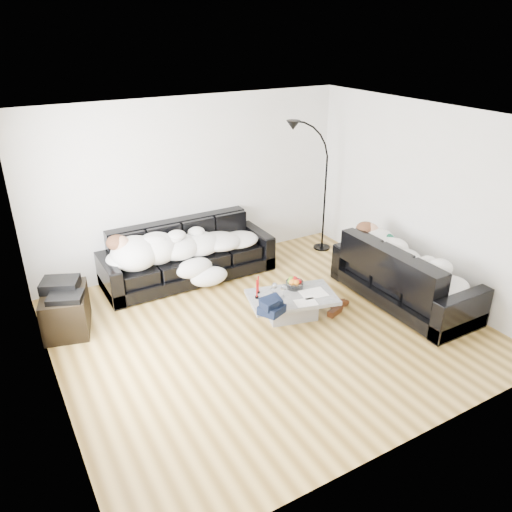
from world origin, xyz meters
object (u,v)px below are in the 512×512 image
coffee_table (292,306)px  sleeper_back (188,240)px  candle_left (257,289)px  stereo (62,288)px  wine_glass_a (275,289)px  sofa_back (188,253)px  shoes (336,308)px  wine_glass_b (272,293)px  floor_lamp (325,194)px  sofa_right (405,273)px  av_cabinet (66,311)px  candle_right (258,285)px  sleeper_right (407,259)px  wine_glass_c (284,291)px  fruit_bowl (294,283)px

coffee_table → sleeper_back: bearing=113.5°
candle_left → stereo: bearing=155.2°
wine_glass_a → candle_left: size_ratio=0.69×
sofa_back → shoes: bearing=-54.5°
wine_glass_b → candle_left: candle_left is taller
stereo → floor_lamp: floor_lamp is taller
sofa_back → shoes: 2.34m
sofa_back → floor_lamp: bearing=-2.8°
sofa_right → av_cabinet: (-4.18, 1.57, -0.16)m
sofa_back → candle_right: bearing=-75.3°
coffee_table → av_cabinet: 2.85m
sleeper_back → sleeper_right: (2.31, -2.07, 0.00)m
wine_glass_b → candle_right: (-0.08, 0.22, 0.04)m
candle_left → floor_lamp: floor_lamp is taller
stereo → wine_glass_c: bearing=-1.6°
fruit_bowl → wine_glass_c: 0.31m
candle_right → sofa_right: bearing=-19.4°
fruit_bowl → candle_left: 0.58m
candle_right → fruit_bowl: bearing=-12.7°
wine_glass_c → floor_lamp: floor_lamp is taller
candle_left → sleeper_back: bearing=101.2°
coffee_table → floor_lamp: bearing=43.5°
coffee_table → stereo: 2.88m
sleeper_right → candle_left: bearing=74.2°
sofa_back → wine_glass_c: sofa_back is taller
sleeper_back → stereo: sleeper_back is taller
sofa_right → coffee_table: bearing=75.8°
coffee_table → sofa_right: bearing=-14.2°
wine_glass_a → shoes: wine_glass_a is taller
sofa_right → wine_glass_c: 1.76m
wine_glass_b → shoes: 0.98m
candle_right → shoes: bearing=-24.5°
sleeper_right → floor_lamp: 2.03m
sleeper_right → wine_glass_b: size_ratio=11.43×
sofa_back → sleeper_right: size_ratio=1.42×
stereo → sofa_back: bearing=39.7°
sleeper_right → candle_right: (-1.93, 0.68, -0.19)m
sofa_back → candle_right: size_ratio=10.66×
wine_glass_b → coffee_table: bearing=-11.2°
wine_glass_c → candle_left: 0.34m
wine_glass_b → floor_lamp: (1.95, 1.54, 0.57)m
av_cabinet → floor_lamp: floor_lamp is taller
sofa_right → wine_glass_b: bearing=76.2°
coffee_table → sofa_back: bearing=112.9°
sleeper_right → stereo: 4.47m
sofa_back → candle_left: sofa_back is taller
av_cabinet → wine_glass_a: bearing=-8.8°
sofa_back → wine_glass_b: sofa_back is taller
sofa_right → floor_lamp: floor_lamp is taller
candle_right → stereo: stereo is taller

